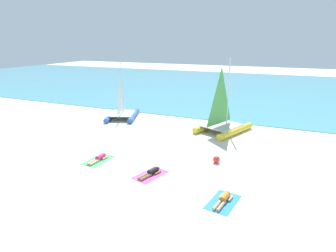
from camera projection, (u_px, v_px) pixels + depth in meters
ground_plane at (189, 125)px, 23.91m from camera, size 120.00×120.00×0.00m
ocean_water at (236, 87)px, 43.42m from camera, size 120.00×40.00×0.05m
sailboat_blue at (122, 110)px, 25.90m from camera, size 3.72×4.59×5.18m
sailboat_yellow at (222, 121)px, 22.07m from camera, size 4.17×5.05×5.66m
towel_left at (98, 160)px, 16.92m from camera, size 1.19×1.95×0.01m
sunbather_left at (99, 158)px, 16.94m from camera, size 0.56×1.56×0.30m
towel_middle at (150, 175)px, 15.09m from camera, size 1.57×2.13×0.01m
sunbather_middle at (151, 172)px, 15.10m from camera, size 0.80×1.55×0.30m
towel_right at (223, 202)px, 12.55m from camera, size 1.38×2.05×0.01m
sunbather_right at (224, 199)px, 12.57m from camera, size 0.64×1.57×0.30m
beach_ball at (216, 159)px, 16.54m from camera, size 0.42×0.42×0.42m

